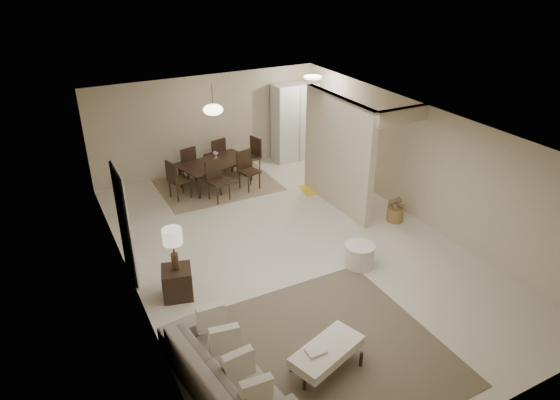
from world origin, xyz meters
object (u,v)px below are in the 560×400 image
ottoman_bench (327,352)px  dining_table (217,174)px  side_table (177,282)px  wicker_basket (395,214)px  pantry_cabinet (295,122)px  sofa (225,371)px  round_pouf (359,255)px

ottoman_bench → dining_table: size_ratio=0.69×
side_table → wicker_basket: 4.94m
pantry_cabinet → dining_table: (-2.56, -0.68, -0.75)m
ottoman_bench → side_table: side_table is taller
pantry_cabinet → wicker_basket: pantry_cabinet is taller
dining_table → sofa: bearing=-124.9°
ottoman_bench → wicker_basket: (3.60, 2.95, -0.16)m
pantry_cabinet → dining_table: pantry_cabinet is taller
pantry_cabinet → round_pouf: (-1.52, -5.21, -0.83)m
ottoman_bench → wicker_basket: ottoman_bench is taller
sofa → wicker_basket: bearing=-69.8°
wicker_basket → dining_table: (-2.73, 3.47, 0.15)m
pantry_cabinet → dining_table: bearing=-165.0°
pantry_cabinet → wicker_basket: 4.25m
ottoman_bench → dining_table: 6.47m
round_pouf → dining_table: 4.64m
pantry_cabinet → wicker_basket: bearing=-87.6°
ottoman_bench → round_pouf: round_pouf is taller
sofa → round_pouf: size_ratio=4.13×
pantry_cabinet → sofa: 8.35m
sofa → pantry_cabinet: bearing=-43.1°
round_pouf → side_table: bearing=168.3°
round_pouf → wicker_basket: bearing=32.0°
ottoman_bench → side_table: size_ratio=2.24×
round_pouf → wicker_basket: 2.00m
pantry_cabinet → sofa: size_ratio=0.92×
ottoman_bench → side_table: (-1.33, 2.55, -0.05)m
sofa → ottoman_bench: 1.41m
sofa → dining_table: sofa is taller
round_pouf → pantry_cabinet: bearing=73.7°
dining_table → wicker_basket: bearing=-66.5°
pantry_cabinet → dining_table: size_ratio=1.22×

